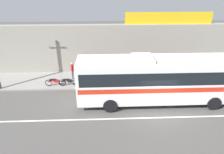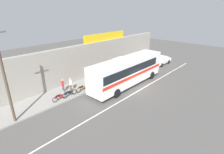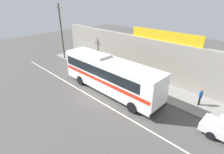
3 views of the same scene
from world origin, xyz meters
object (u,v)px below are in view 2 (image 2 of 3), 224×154
(intercity_bus, at_px, (127,70))
(motorcycle_green, at_px, (83,88))
(parked_car, at_px, (161,60))
(pedestrian_by_curb, at_px, (71,83))
(motorcycle_orange, at_px, (60,97))
(pedestrian_far_right, at_px, (63,85))
(utility_pole, at_px, (4,76))
(pedestrian_near_shop, at_px, (137,59))
(motorcycle_red, at_px, (70,93))

(intercity_bus, distance_m, motorcycle_green, 5.98)
(parked_car, height_order, pedestrian_by_curb, pedestrian_by_curb)
(motorcycle_green, bearing_deg, intercity_bus, -27.42)
(motorcycle_orange, relative_size, pedestrian_by_curb, 1.08)
(pedestrian_by_curb, distance_m, pedestrian_far_right, 0.89)
(motorcycle_orange, height_order, pedestrian_by_curb, pedestrian_by_curb)
(motorcycle_green, xyz_separation_m, pedestrian_by_curb, (-0.91, 1.02, 0.57))
(motorcycle_orange, bearing_deg, motorcycle_green, -0.69)
(intercity_bus, xyz_separation_m, motorcycle_orange, (-8.17, 2.70, -1.50))
(motorcycle_orange, relative_size, motorcycle_green, 1.00)
(utility_pole, relative_size, pedestrian_far_right, 5.05)
(pedestrian_near_shop, height_order, pedestrian_far_right, pedestrian_near_shop)
(motorcycle_green, height_order, pedestrian_near_shop, pedestrian_near_shop)
(utility_pole, distance_m, pedestrian_far_right, 7.08)
(parked_car, xyz_separation_m, motorcycle_orange, (-19.45, 1.60, -0.17))
(intercity_bus, relative_size, utility_pole, 1.45)
(intercity_bus, height_order, pedestrian_near_shop, intercity_bus)
(motorcycle_orange, distance_m, motorcycle_red, 1.19)
(parked_car, distance_m, motorcycle_green, 16.50)
(utility_pole, bearing_deg, motorcycle_red, 2.26)
(intercity_bus, bearing_deg, motorcycle_green, 152.58)
(motorcycle_orange, bearing_deg, intercity_bus, -18.31)
(motorcycle_orange, xyz_separation_m, pedestrian_far_right, (1.35, 1.43, 0.51))
(motorcycle_red, height_order, pedestrian_by_curb, pedestrian_by_curb)
(pedestrian_near_shop, bearing_deg, intercity_bus, -153.55)
(motorcycle_orange, bearing_deg, utility_pole, -176.74)
(motorcycle_green, bearing_deg, motorcycle_orange, 179.31)
(parked_car, xyz_separation_m, motorcycle_red, (-18.25, 1.57, -0.17))
(pedestrian_near_shop, bearing_deg, parked_car, -39.37)
(motorcycle_red, bearing_deg, pedestrian_near_shop, 4.78)
(motorcycle_red, distance_m, pedestrian_by_curb, 1.49)
(intercity_bus, distance_m, utility_pole, 13.29)
(motorcycle_orange, height_order, motorcycle_green, same)
(motorcycle_orange, distance_m, pedestrian_far_right, 2.03)
(motorcycle_green, bearing_deg, motorcycle_red, 179.95)
(utility_pole, relative_size, motorcycle_green, 4.45)
(motorcycle_red, distance_m, pedestrian_far_right, 1.56)
(motorcycle_red, height_order, pedestrian_far_right, pedestrian_far_right)
(motorcycle_green, xyz_separation_m, pedestrian_near_shop, (13.00, 1.24, 0.53))
(motorcycle_green, height_order, pedestrian_far_right, pedestrian_far_right)
(parked_car, relative_size, pedestrian_near_shop, 2.69)
(parked_car, bearing_deg, intercity_bus, -174.42)
(utility_pole, bearing_deg, intercity_bus, -10.73)
(parked_car, xyz_separation_m, pedestrian_far_right, (-18.10, 3.03, 0.34))
(utility_pole, bearing_deg, pedestrian_far_right, 15.70)
(parked_car, height_order, pedestrian_far_right, pedestrian_far_right)
(motorcycle_orange, height_order, pedestrian_far_right, pedestrian_far_right)
(pedestrian_by_curb, bearing_deg, motorcycle_orange, -155.02)
(pedestrian_by_curb, bearing_deg, utility_pole, -169.57)
(intercity_bus, relative_size, pedestrian_near_shop, 7.20)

